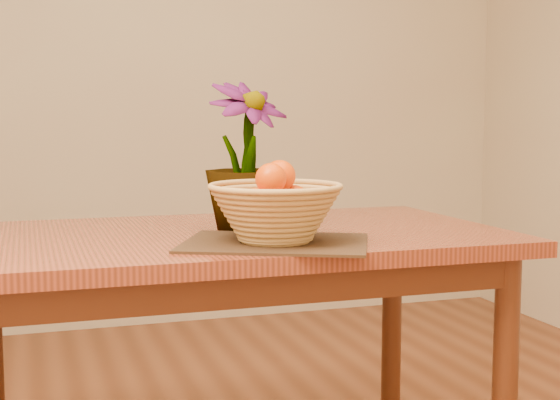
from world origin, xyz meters
name	(u,v)px	position (x,y,z in m)	size (l,w,h in m)	color
wall_back	(132,56)	(0.00, 2.25, 1.35)	(4.00, 0.02, 2.70)	beige
table	(234,265)	(0.00, 0.30, 0.66)	(1.40, 0.80, 0.75)	maroon
placemat	(275,243)	(0.04, 0.07, 0.75)	(0.43, 0.32, 0.01)	#362113
wicker_basket	(275,215)	(0.04, 0.07, 0.82)	(0.32, 0.32, 0.13)	tan
orange_pile	(275,195)	(0.04, 0.07, 0.87)	(0.19, 0.18, 0.14)	#F74104
potted_plant	(246,156)	(0.04, 0.32, 0.95)	(0.22, 0.22, 0.39)	#1A4D16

